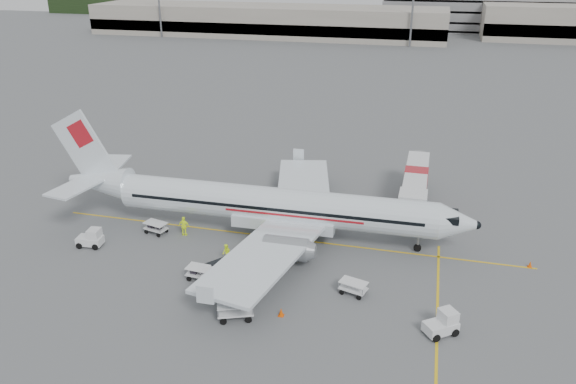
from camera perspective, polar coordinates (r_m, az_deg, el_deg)
name	(u,v)px	position (r m, az deg, el deg)	size (l,w,h in m)	color
ground	(283,238)	(51.97, -0.55, -4.70)	(360.00, 360.00, 0.00)	#56595B
stripe_lead	(283,238)	(51.97, -0.55, -4.69)	(44.00, 0.20, 0.01)	yellow
stripe_cross	(437,309)	(43.79, 14.94, -11.44)	(0.20, 20.00, 0.01)	yellow
terminal_west	(266,21)	(182.98, -2.24, 17.00)	(110.00, 22.00, 9.00)	gray
parking_garage	(480,8)	(205.49, 18.91, 17.23)	(62.00, 24.00, 14.00)	slate
treeline	(405,14)	(220.69, 11.80, 17.24)	(300.00, 3.00, 6.00)	black
mast_west	(159,0)	(182.33, -12.99, 18.50)	(3.20, 1.20, 22.00)	slate
mast_center	(413,5)	(163.03, 12.58, 18.03)	(3.20, 1.20, 22.00)	slate
aircraft	(274,183)	(50.24, -1.39, 0.95)	(38.44, 30.13, 10.60)	white
jet_bridge	(415,188)	(58.94, 12.78, 0.40)	(2.92, 15.55, 4.08)	silver
belt_loader	(222,262)	(46.05, -6.73, -7.06)	(4.57, 1.71, 2.47)	silver
tug_fore	(441,323)	(40.92, 15.28, -12.71)	(2.28, 1.30, 1.76)	silver
tug_mid	(213,279)	(44.65, -7.63, -8.77)	(2.15, 1.23, 1.66)	silver
tug_aft	(90,237)	(53.27, -19.51, -4.38)	(2.22, 1.27, 1.71)	silver
cart_loaded_a	(200,273)	(46.08, -8.91, -8.15)	(2.15, 1.27, 1.12)	silver
cart_loaded_b	(156,228)	(54.03, -13.27, -3.56)	(2.12, 1.25, 1.10)	silver
cart_empty_a	(235,310)	(41.29, -5.37, -11.87)	(2.56, 1.51, 1.34)	silver
cart_empty_b	(353,288)	(44.06, 6.65, -9.64)	(2.07, 1.23, 1.08)	silver
cone_nose	(530,264)	(51.47, 23.38, -6.74)	(0.35, 0.35, 0.57)	#E94C02
cone_port	(328,195)	(60.40, 4.09, -0.30)	(0.35, 0.35, 0.57)	#E94C02
cone_stbd	(281,312)	(41.55, -0.71, -12.08)	(0.41, 0.41, 0.66)	#E94C02
crew_a	(237,263)	(46.35, -5.19, -7.21)	(0.68, 0.44, 1.86)	#CAE41D
crew_b	(226,253)	(48.17, -6.28, -6.18)	(0.78, 0.61, 1.60)	#CAE41D
crew_c	(259,239)	(49.89, -3.00, -4.77)	(1.22, 0.70, 1.88)	#CAE41D
crew_d	(184,226)	(52.88, -10.50, -3.44)	(1.12, 0.46, 1.90)	#CAE41D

